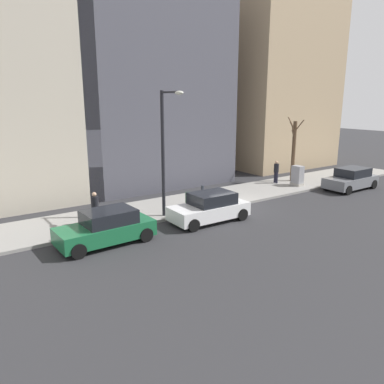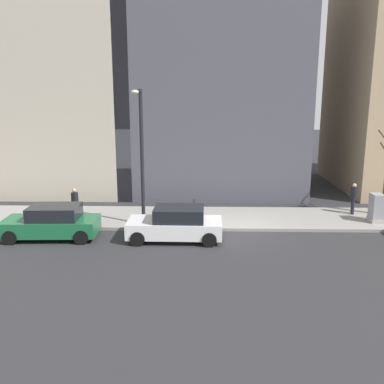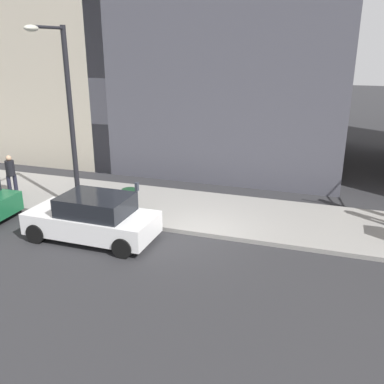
{
  "view_description": "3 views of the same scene",
  "coord_description": "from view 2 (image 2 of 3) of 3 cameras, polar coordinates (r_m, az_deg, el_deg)",
  "views": [
    {
      "loc": [
        -16.09,
        14.43,
        6.22
      ],
      "look_at": [
        0.08,
        3.25,
        1.33
      ],
      "focal_mm": 35.0,
      "sensor_mm": 36.0,
      "label": 1
    },
    {
      "loc": [
        -19.54,
        1.87,
        6.43
      ],
      "look_at": [
        1.56,
        2.4,
        1.57
      ],
      "focal_mm": 40.0,
      "sensor_mm": 36.0,
      "label": 2
    },
    {
      "loc": [
        -12.35,
        -4.02,
        6.06
      ],
      "look_at": [
        -0.06,
        0.07,
        1.56
      ],
      "focal_mm": 40.0,
      "sensor_mm": 36.0,
      "label": 3
    }
  ],
  "objects": [
    {
      "name": "office_tower_right",
      "position": [
        32.76,
        -17.49,
        15.97
      ],
      "size": [
        12.0,
        12.0,
        16.94
      ],
      "primitive_type": "cube",
      "color": "#BCB29E",
      "rests_on": "ground"
    },
    {
      "name": "ground_plane",
      "position": [
        20.66,
        6.59,
        -5.26
      ],
      "size": [
        120.0,
        120.0,
        0.0
      ],
      "primitive_type": "plane",
      "color": "#2B2B2D"
    },
    {
      "name": "office_block_center",
      "position": [
        30.88,
        2.73,
        15.67
      ],
      "size": [
        11.58,
        11.58,
        15.79
      ],
      "primitive_type": "cube",
      "color": "#4C4C56",
      "rests_on": "ground"
    },
    {
      "name": "pedestrian_near_meter",
      "position": [
        24.29,
        20.73,
        -0.6
      ],
      "size": [
        0.39,
        0.36,
        1.66
      ],
      "rotation": [
        0.0,
        0.0,
        6.05
      ],
      "color": "#1E1E2D",
      "rests_on": "sidewalk"
    },
    {
      "name": "trash_bin",
      "position": [
        21.28,
        -1.15,
        -2.94
      ],
      "size": [
        0.56,
        0.56,
        0.9
      ],
      "primitive_type": "cylinder",
      "color": "#14381E",
      "rests_on": "sidewalk"
    },
    {
      "name": "parking_meter",
      "position": [
        20.73,
        0.27,
        -2.28
      ],
      "size": [
        0.14,
        0.1,
        1.35
      ],
      "color": "slate",
      "rests_on": "sidewalk"
    },
    {
      "name": "parked_car_white",
      "position": [
        19.19,
        -2.16,
        -4.31
      ],
      "size": [
        1.97,
        4.22,
        1.52
      ],
      "rotation": [
        0.0,
        0.0,
        -0.01
      ],
      "color": "white",
      "rests_on": "ground"
    },
    {
      "name": "sidewalk",
      "position": [
        22.54,
        6.15,
        -3.49
      ],
      "size": [
        4.0,
        36.0,
        0.15
      ],
      "primitive_type": "cube",
      "color": "gray",
      "rests_on": "ground"
    },
    {
      "name": "streetlamp",
      "position": [
        20.18,
        -6.82,
        6.0
      ],
      "size": [
        1.97,
        0.32,
        6.5
      ],
      "color": "black",
      "rests_on": "sidewalk"
    },
    {
      "name": "pedestrian_midblock",
      "position": [
        22.35,
        -15.34,
        -1.34
      ],
      "size": [
        0.36,
        0.36,
        1.66
      ],
      "rotation": [
        0.0,
        0.0,
        2.35
      ],
      "color": "#1E1E2D",
      "rests_on": "sidewalk"
    },
    {
      "name": "utility_box",
      "position": [
        23.27,
        23.37,
        -2.0
      ],
      "size": [
        0.83,
        0.61,
        1.43
      ],
      "color": "#A8A399",
      "rests_on": "sidewalk"
    },
    {
      "name": "parked_car_green",
      "position": [
        20.42,
        -18.16,
        -3.9
      ],
      "size": [
        2.07,
        4.27,
        1.52
      ],
      "rotation": [
        0.0,
        0.0,
        0.04
      ],
      "color": "#196038",
      "rests_on": "ground"
    }
  ]
}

